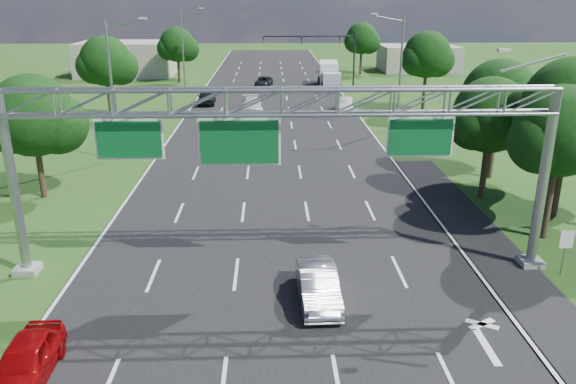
{
  "coord_description": "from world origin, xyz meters",
  "views": [
    {
      "loc": [
        -0.24,
        -10.57,
        11.52
      ],
      "look_at": [
        0.52,
        12.68,
        3.39
      ],
      "focal_mm": 35.0,
      "sensor_mm": 36.0,
      "label": 1
    }
  ],
  "objects_px": {
    "sign_gantry": "(284,117)",
    "silver_sedan": "(318,285)",
    "traffic_signal": "(328,47)",
    "regulatory_sign": "(566,244)",
    "box_truck": "(329,75)",
    "red_coupe": "(26,361)"
  },
  "relations": [
    {
      "from": "red_coupe",
      "to": "regulatory_sign",
      "type": "bearing_deg",
      "value": 15.04
    },
    {
      "from": "traffic_signal",
      "to": "regulatory_sign",
      "type": "bearing_deg",
      "value": -84.8
    },
    {
      "from": "traffic_signal",
      "to": "box_truck",
      "type": "relative_size",
      "value": 1.45
    },
    {
      "from": "silver_sedan",
      "to": "box_truck",
      "type": "bearing_deg",
      "value": 81.58
    },
    {
      "from": "sign_gantry",
      "to": "red_coupe",
      "type": "distance_m",
      "value": 12.77
    },
    {
      "from": "sign_gantry",
      "to": "silver_sedan",
      "type": "relative_size",
      "value": 5.51
    },
    {
      "from": "red_coupe",
      "to": "box_truck",
      "type": "bearing_deg",
      "value": 73.11
    },
    {
      "from": "regulatory_sign",
      "to": "box_truck",
      "type": "relative_size",
      "value": 0.25
    },
    {
      "from": "regulatory_sign",
      "to": "box_truck",
      "type": "bearing_deg",
      "value": 94.76
    },
    {
      "from": "regulatory_sign",
      "to": "silver_sedan",
      "type": "height_order",
      "value": "regulatory_sign"
    },
    {
      "from": "red_coupe",
      "to": "silver_sedan",
      "type": "height_order",
      "value": "silver_sedan"
    },
    {
      "from": "red_coupe",
      "to": "box_truck",
      "type": "distance_m",
      "value": 63.25
    },
    {
      "from": "sign_gantry",
      "to": "red_coupe",
      "type": "xyz_separation_m",
      "value": [
        -8.33,
        -7.42,
        -6.21
      ]
    },
    {
      "from": "red_coupe",
      "to": "traffic_signal",
      "type": "bearing_deg",
      "value": 73.24
    },
    {
      "from": "traffic_signal",
      "to": "red_coupe",
      "type": "relative_size",
      "value": 3.07
    },
    {
      "from": "traffic_signal",
      "to": "red_coupe",
      "type": "xyz_separation_m",
      "value": [
        -15.48,
        -60.43,
        -4.49
      ]
    },
    {
      "from": "sign_gantry",
      "to": "silver_sedan",
      "type": "xyz_separation_m",
      "value": [
        1.27,
        -2.86,
        -6.19
      ]
    },
    {
      "from": "red_coupe",
      "to": "sign_gantry",
      "type": "bearing_deg",
      "value": 39.31
    },
    {
      "from": "sign_gantry",
      "to": "box_truck",
      "type": "bearing_deg",
      "value": 82.06
    },
    {
      "from": "regulatory_sign",
      "to": "box_truck",
      "type": "distance_m",
      "value": 55.01
    },
    {
      "from": "sign_gantry",
      "to": "traffic_signal",
      "type": "height_order",
      "value": "sign_gantry"
    },
    {
      "from": "sign_gantry",
      "to": "traffic_signal",
      "type": "distance_m",
      "value": 53.51
    }
  ]
}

